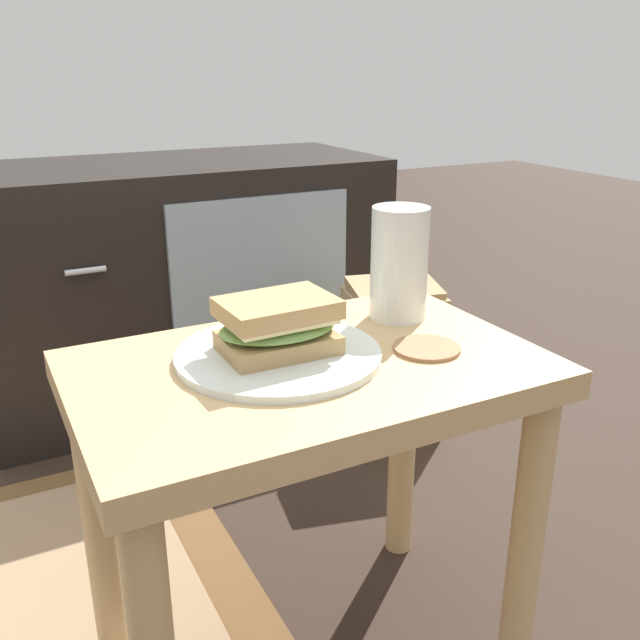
# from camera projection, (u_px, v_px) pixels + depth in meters

# --- Properties ---
(side_table) EXTENTS (0.56, 0.36, 0.46)m
(side_table) POSITION_uv_depth(u_px,v_px,m) (309.00, 427.00, 0.87)
(side_table) COLOR tan
(side_table) RESTS_ON ground
(tv_cabinet) EXTENTS (0.96, 0.46, 0.58)m
(tv_cabinet) POSITION_uv_depth(u_px,v_px,m) (184.00, 279.00, 1.74)
(tv_cabinet) COLOR black
(tv_cabinet) RESTS_ON ground
(plate) EXTENTS (0.25, 0.25, 0.01)m
(plate) POSITION_uv_depth(u_px,v_px,m) (278.00, 355.00, 0.85)
(plate) COLOR silver
(plate) RESTS_ON side_table
(sandwich_front) EXTENTS (0.15, 0.10, 0.07)m
(sandwich_front) POSITION_uv_depth(u_px,v_px,m) (278.00, 325.00, 0.83)
(sandwich_front) COLOR tan
(sandwich_front) RESTS_ON plate
(beer_glass) EXTENTS (0.08, 0.08, 0.16)m
(beer_glass) POSITION_uv_depth(u_px,v_px,m) (399.00, 266.00, 0.96)
(beer_glass) COLOR silver
(beer_glass) RESTS_ON side_table
(coaster) EXTENTS (0.08, 0.08, 0.01)m
(coaster) POSITION_uv_depth(u_px,v_px,m) (427.00, 348.00, 0.87)
(coaster) COLOR #996B47
(coaster) RESTS_ON side_table
(paper_bag) EXTENTS (0.23, 0.20, 0.36)m
(paper_bag) POSITION_uv_depth(u_px,v_px,m) (392.00, 360.00, 1.57)
(paper_bag) COLOR tan
(paper_bag) RESTS_ON ground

